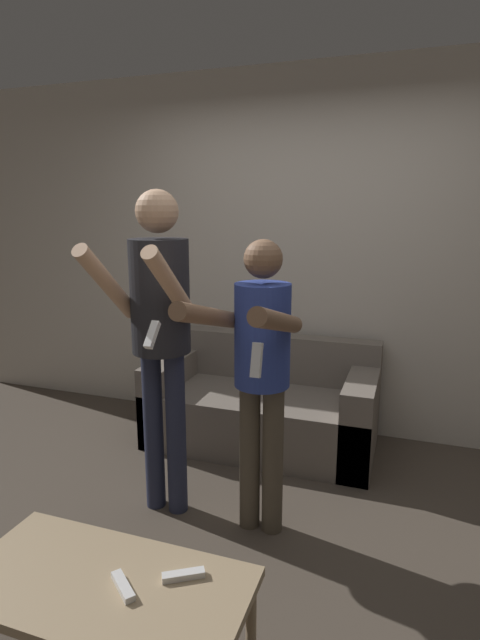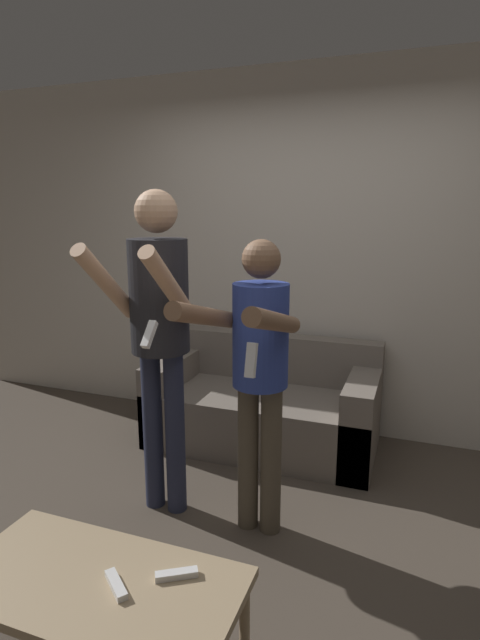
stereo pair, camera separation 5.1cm
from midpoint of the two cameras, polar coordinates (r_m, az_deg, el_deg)
ground_plane at (r=2.72m, az=-0.24°, el=-25.78°), size 14.00×14.00×0.00m
wall_back at (r=3.80m, az=8.80°, el=7.27°), size 6.40×0.06×2.70m
couch at (r=3.71m, az=3.14°, el=-9.96°), size 1.61×0.78×0.76m
person_standing_left at (r=2.68m, az=-8.76°, el=0.11°), size 0.43×0.62×1.79m
person_standing_right at (r=2.49m, az=2.69°, el=-4.68°), size 0.40×0.79×1.55m
coffee_table at (r=2.05m, az=-15.34°, el=-27.64°), size 1.03×0.52×0.42m
remote_near at (r=1.98m, az=-13.18°, el=-27.37°), size 0.14×0.12×0.02m
remote_far at (r=1.98m, az=-6.44°, el=-26.93°), size 0.15×0.11×0.02m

